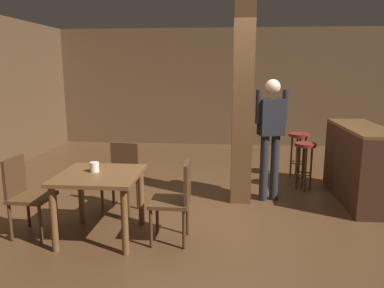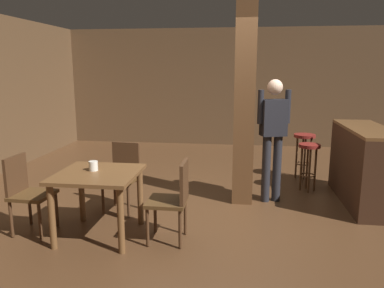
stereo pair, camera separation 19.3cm
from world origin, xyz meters
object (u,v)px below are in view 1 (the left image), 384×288
object	(u,v)px
napkin_cup	(94,167)
standing_person	(271,131)
chair_east	(177,197)
bar_counter	(353,163)
dining_table	(100,185)
bar_stool_mid	(299,144)
bar_stool_near	(305,155)
chair_north	(122,174)
chair_west	(26,192)

from	to	relation	value
napkin_cup	standing_person	distance (m)	2.47
chair_east	bar_counter	distance (m)	2.79
napkin_cup	bar_counter	bearing A→B (deg)	23.86
dining_table	napkin_cup	size ratio (longest dim) A/B	8.19
dining_table	bar_stool_mid	world-z (taller)	bar_stool_mid
dining_table	standing_person	bearing A→B (deg)	35.06
napkin_cup	standing_person	xyz separation A→B (m)	(2.07, 1.33, 0.21)
dining_table	napkin_cup	bearing A→B (deg)	137.64
bar_counter	bar_stool_near	bearing A→B (deg)	143.74
chair_north	standing_person	distance (m)	2.12
chair_east	chair_west	bearing A→B (deg)	179.61
chair_west	napkin_cup	xyz separation A→B (m)	(0.78, 0.08, 0.29)
chair_north	bar_stool_mid	world-z (taller)	chair_north
standing_person	bar_stool_mid	distance (m)	1.43
napkin_cup	standing_person	size ratio (longest dim) A/B	0.06
chair_west	bar_stool_mid	size ratio (longest dim) A/B	1.16
chair_east	bar_stool_mid	world-z (taller)	chair_east
chair_east	standing_person	distance (m)	1.90
napkin_cup	bar_stool_mid	xyz separation A→B (m)	(2.70, 2.54, -0.22)
chair_north	napkin_cup	size ratio (longest dim) A/B	8.28
chair_west	bar_stool_near	xyz separation A→B (m)	(3.44, 1.95, 0.04)
chair_west	bar_stool_mid	distance (m)	4.36
napkin_cup	dining_table	bearing A→B (deg)	-42.36
chair_east	bar_stool_mid	bearing A→B (deg)	56.15
dining_table	chair_east	size ratio (longest dim) A/B	0.99
dining_table	napkin_cup	xyz separation A→B (m)	(-0.07, 0.07, 0.19)
standing_person	napkin_cup	bearing A→B (deg)	-147.20
standing_person	bar_counter	size ratio (longest dim) A/B	1.06
chair_east	chair_north	distance (m)	1.17
chair_east	bar_stool_near	xyz separation A→B (m)	(1.74, 1.97, 0.04)
bar_stool_near	bar_stool_mid	world-z (taller)	bar_stool_mid
napkin_cup	chair_north	bearing A→B (deg)	82.54
dining_table	standing_person	xyz separation A→B (m)	(2.00, 1.40, 0.39)
chair_east	bar_stool_mid	size ratio (longest dim) A/B	1.16
bar_stool_near	bar_stool_mid	distance (m)	0.68
chair_north	chair_west	bearing A→B (deg)	-136.92
dining_table	chair_east	world-z (taller)	chair_east
chair_east	chair_west	xyz separation A→B (m)	(-1.70, 0.01, 0.00)
chair_west	bar_counter	world-z (taller)	bar_counter
chair_north	standing_person	world-z (taller)	standing_person
dining_table	bar_stool_mid	xyz separation A→B (m)	(2.63, 2.61, -0.03)
bar_stool_near	napkin_cup	bearing A→B (deg)	-144.97
dining_table	napkin_cup	world-z (taller)	napkin_cup
dining_table	chair_west	size ratio (longest dim) A/B	0.99
dining_table	chair_west	world-z (taller)	chair_west
chair_north	bar_counter	bearing A→B (deg)	12.63
chair_west	standing_person	size ratio (longest dim) A/B	0.52
bar_stool_mid	dining_table	bearing A→B (deg)	-135.15
napkin_cup	bar_counter	size ratio (longest dim) A/B	0.07
chair_east	chair_west	distance (m)	1.70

